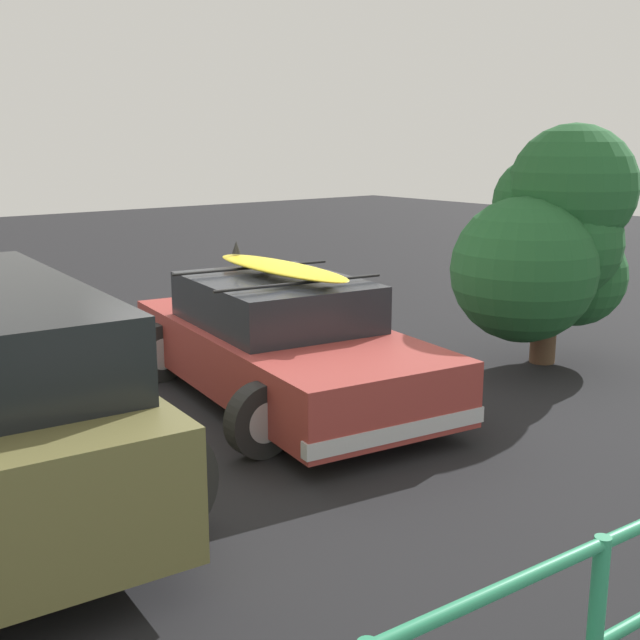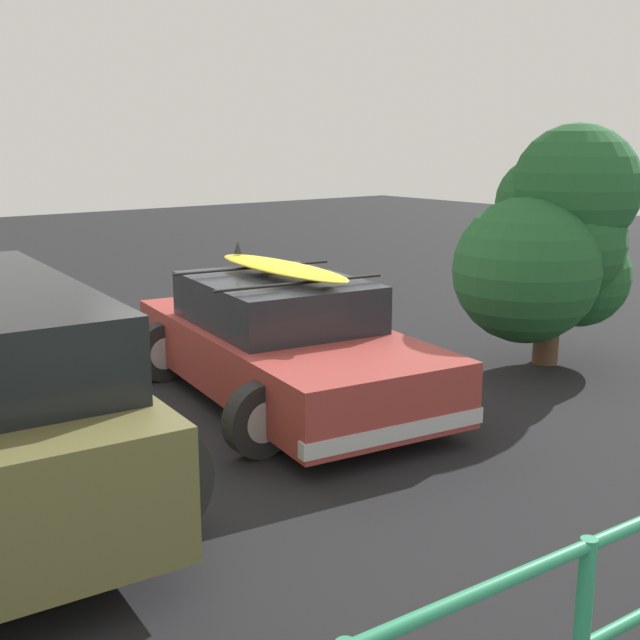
{
  "view_description": "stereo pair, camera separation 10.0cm",
  "coord_description": "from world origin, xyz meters",
  "views": [
    {
      "loc": [
        4.4,
        6.69,
        2.65
      ],
      "look_at": [
        -0.31,
        0.83,
        0.95
      ],
      "focal_mm": 45.0,
      "sensor_mm": 36.0,
      "label": 1
    },
    {
      "loc": [
        4.32,
        6.75,
        2.65
      ],
      "look_at": [
        -0.31,
        0.83,
        0.95
      ],
      "focal_mm": 45.0,
      "sensor_mm": 36.0,
      "label": 2
    }
  ],
  "objects": [
    {
      "name": "ground_plane",
      "position": [
        0.0,
        0.0,
        -0.01
      ],
      "size": [
        44.0,
        44.0,
        0.02
      ],
      "primitive_type": "cube",
      "color": "black",
      "rests_on": "ground"
    },
    {
      "name": "sedan_car",
      "position": [
        -0.32,
        0.19,
        0.6
      ],
      "size": [
        2.79,
        4.34,
        1.53
      ],
      "color": "#9E3833",
      "rests_on": "ground"
    },
    {
      "name": "bush_near_left",
      "position": [
        -3.51,
        1.15,
        1.54
      ],
      "size": [
        2.44,
        1.65,
        2.83
      ],
      "color": "brown",
      "rests_on": "ground"
    }
  ]
}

